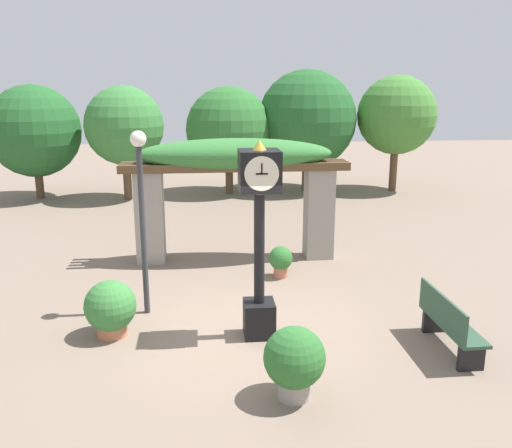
{
  "coord_description": "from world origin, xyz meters",
  "views": [
    {
      "loc": [
        -0.75,
        -8.12,
        3.91
      ],
      "look_at": [
        0.11,
        0.34,
        1.72
      ],
      "focal_mm": 38.0,
      "sensor_mm": 36.0,
      "label": 1
    }
  ],
  "objects_px": {
    "lamp_post": "(141,196)",
    "potted_plant_far_left": "(294,360)",
    "potted_plant_near_right": "(281,260)",
    "park_bench": "(449,323)",
    "pedestal_clock": "(259,228)",
    "potted_plant_near_left": "(110,308)"
  },
  "relations": [
    {
      "from": "potted_plant_near_right",
      "to": "park_bench",
      "type": "height_order",
      "value": "park_bench"
    },
    {
      "from": "potted_plant_near_left",
      "to": "potted_plant_far_left",
      "type": "relative_size",
      "value": 0.95
    },
    {
      "from": "pedestal_clock",
      "to": "lamp_post",
      "type": "distance_m",
      "value": 2.2
    },
    {
      "from": "potted_plant_near_right",
      "to": "potted_plant_far_left",
      "type": "xyz_separation_m",
      "value": [
        -0.49,
        -4.51,
        0.16
      ]
    },
    {
      "from": "potted_plant_near_right",
      "to": "potted_plant_far_left",
      "type": "height_order",
      "value": "potted_plant_far_left"
    },
    {
      "from": "park_bench",
      "to": "potted_plant_near_right",
      "type": "bearing_deg",
      "value": 30.74
    },
    {
      "from": "potted_plant_far_left",
      "to": "park_bench",
      "type": "height_order",
      "value": "potted_plant_far_left"
    },
    {
      "from": "potted_plant_near_left",
      "to": "potted_plant_near_right",
      "type": "bearing_deg",
      "value": 38.21
    },
    {
      "from": "pedestal_clock",
      "to": "potted_plant_near_right",
      "type": "height_order",
      "value": "pedestal_clock"
    },
    {
      "from": "potted_plant_far_left",
      "to": "lamp_post",
      "type": "relative_size",
      "value": 0.3
    },
    {
      "from": "pedestal_clock",
      "to": "potted_plant_near_left",
      "type": "height_order",
      "value": "pedestal_clock"
    },
    {
      "from": "potted_plant_near_left",
      "to": "pedestal_clock",
      "type": "bearing_deg",
      "value": -5.51
    },
    {
      "from": "lamp_post",
      "to": "potted_plant_far_left",
      "type": "bearing_deg",
      "value": -54.08
    },
    {
      "from": "potted_plant_near_left",
      "to": "lamp_post",
      "type": "relative_size",
      "value": 0.29
    },
    {
      "from": "pedestal_clock",
      "to": "potted_plant_near_left",
      "type": "relative_size",
      "value": 3.4
    },
    {
      "from": "potted_plant_near_right",
      "to": "potted_plant_far_left",
      "type": "relative_size",
      "value": 0.69
    },
    {
      "from": "park_bench",
      "to": "lamp_post",
      "type": "relative_size",
      "value": 0.49
    },
    {
      "from": "park_bench",
      "to": "pedestal_clock",
      "type": "bearing_deg",
      "value": 74.26
    },
    {
      "from": "park_bench",
      "to": "potted_plant_near_left",
      "type": "bearing_deg",
      "value": 78.86
    },
    {
      "from": "pedestal_clock",
      "to": "potted_plant_near_left",
      "type": "bearing_deg",
      "value": 174.49
    },
    {
      "from": "potted_plant_near_right",
      "to": "lamp_post",
      "type": "xyz_separation_m",
      "value": [
        -2.62,
        -1.57,
        1.73
      ]
    },
    {
      "from": "potted_plant_near_left",
      "to": "potted_plant_far_left",
      "type": "distance_m",
      "value": 3.33
    }
  ]
}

